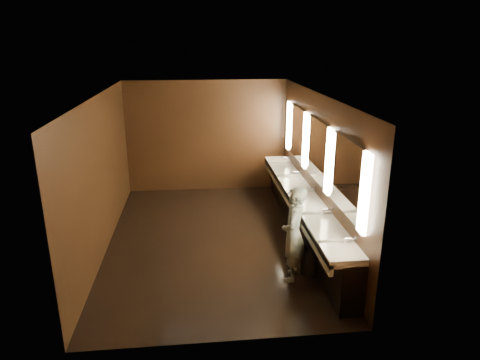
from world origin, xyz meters
name	(u,v)px	position (x,y,z in m)	size (l,w,h in m)	color
floor	(213,239)	(0.00, 0.00, 0.00)	(6.00, 6.00, 0.00)	black
ceiling	(210,95)	(0.00, 0.00, 2.80)	(4.00, 6.00, 0.02)	#2D2D2B
wall_back	(207,136)	(0.00, 3.00, 1.40)	(4.00, 0.02, 2.80)	black
wall_front	(223,244)	(0.00, -3.00, 1.40)	(4.00, 0.02, 2.80)	black
wall_left	(102,175)	(-2.00, 0.00, 1.40)	(0.02, 6.00, 2.80)	black
wall_right	(317,168)	(2.00, 0.00, 1.40)	(0.02, 6.00, 2.80)	black
sink_counter	(304,212)	(1.79, 0.00, 0.50)	(0.55, 5.40, 1.01)	black
mirror_band	(317,150)	(1.98, 0.00, 1.75)	(0.06, 5.03, 1.15)	#FFE8B9
person	(294,234)	(1.22, -1.55, 0.79)	(0.58, 0.38, 1.58)	#99CEE5
trash_bin	(311,258)	(1.58, -1.43, 0.28)	(0.36, 0.36, 0.56)	black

